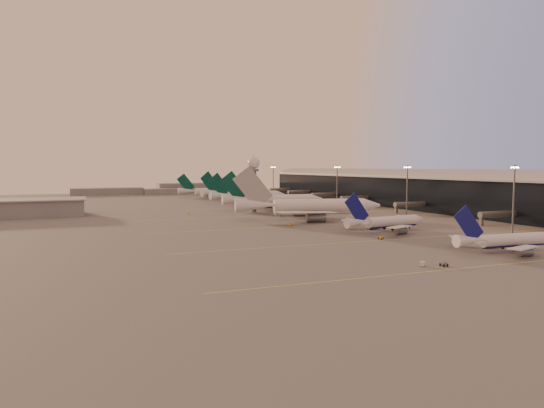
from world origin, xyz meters
name	(u,v)px	position (x,y,z in m)	size (l,w,h in m)	color
ground	(370,247)	(0.00, 0.00, 0.00)	(700.00, 700.00, 0.00)	#565454
taxiway_markings	(357,223)	(30.00, 56.00, 0.01)	(180.00, 185.25, 0.02)	#EBE353
terminal	(422,190)	(107.88, 110.09, 10.52)	(57.00, 362.00, 23.04)	black
radar_tower	(254,173)	(5.00, 120.00, 20.95)	(6.40, 6.40, 31.10)	#53565A
mast_a	(514,197)	(58.00, 0.00, 13.74)	(3.60, 0.56, 25.00)	#53565A
mast_b	(407,190)	(55.00, 55.00, 13.74)	(3.60, 0.56, 25.00)	#53565A
mast_c	(337,186)	(50.00, 110.00, 13.74)	(3.60, 0.56, 25.00)	#53565A
mast_d	(273,182)	(48.00, 200.00, 13.74)	(3.60, 0.56, 25.00)	#53565A
distant_horizon	(178,189)	(2.62, 325.14, 3.89)	(165.00, 37.50, 9.00)	slate
narrowbody_near	(506,242)	(31.21, -22.15, 2.81)	(35.55, 28.32, 13.89)	silver
narrowbody_mid	(387,224)	(25.01, 27.01, 3.08)	(38.80, 30.78, 15.20)	silver
widebody_white	(310,210)	(17.77, 77.67, 4.30)	(69.61, 55.22, 24.79)	silver
greentail_a	(274,202)	(21.53, 131.99, 3.91)	(60.96, 49.05, 22.15)	silver
greentail_b	(249,198)	(23.87, 183.16, 3.65)	(56.70, 45.50, 20.66)	silver
greentail_c	(236,194)	(26.80, 221.37, 3.77)	(57.51, 45.85, 21.35)	silver
greentail_d	(211,193)	(16.05, 255.90, 3.38)	(52.77, 42.49, 19.16)	silver
gsv_truck_a	(423,261)	(-3.83, -29.39, 1.27)	(6.00, 5.81, 2.48)	silver
gsv_tug_near	(444,264)	(0.70, -31.60, 0.51)	(2.26, 3.57, 0.99)	#595C5F
gsv_catering_a	(536,230)	(65.51, -3.19, 2.23)	(5.94, 4.44, 4.46)	#595C5F
gsv_tug_mid	(381,238)	(11.98, 11.78, 0.44)	(2.90, 3.46, 0.85)	yellow
gsv_truck_b	(418,222)	(50.24, 40.87, 1.09)	(5.48, 2.57, 2.13)	silver
gsv_truck_c	(291,223)	(-0.64, 57.97, 1.12)	(5.51, 4.81, 2.19)	yellow
gsv_catering_b	(399,213)	(60.69, 68.19, 2.10)	(5.45, 3.13, 4.21)	silver
gsv_tug_far	(282,215)	(10.36, 93.21, 0.51)	(2.95, 3.92, 1.00)	yellow
gsv_truck_d	(188,212)	(-29.90, 122.93, 1.04)	(2.65, 5.30, 2.05)	yellow
gsv_tug_hangar	(294,204)	(44.83, 155.46, 0.53)	(3.86, 2.66, 1.02)	silver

